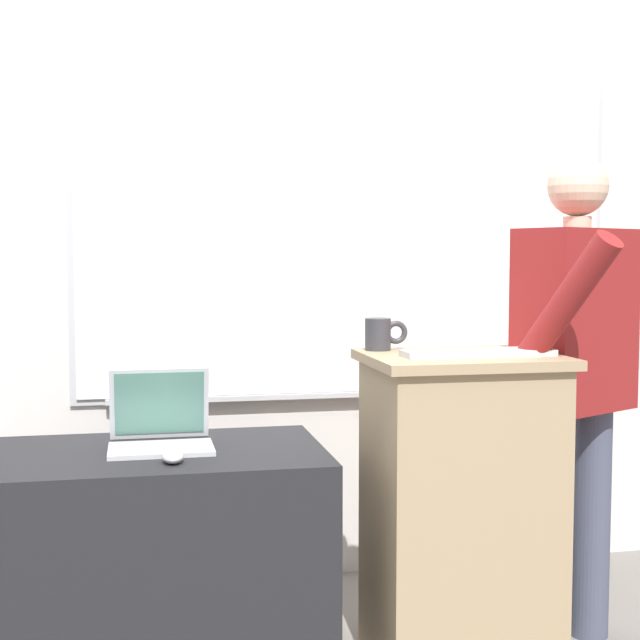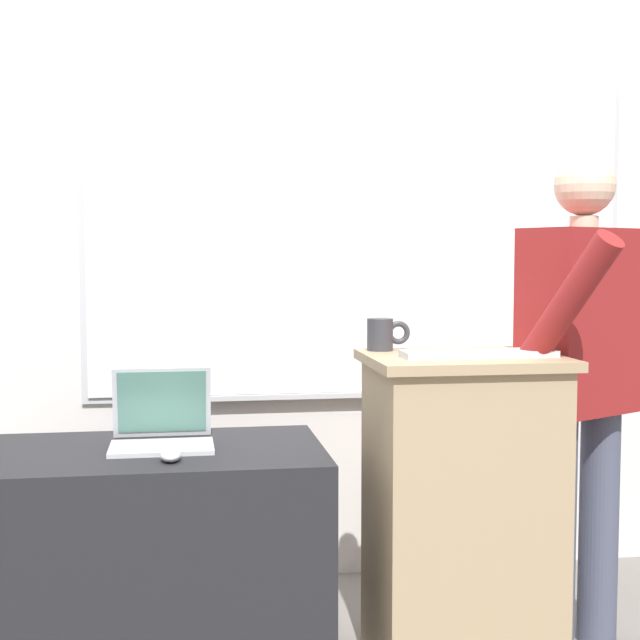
{
  "view_description": "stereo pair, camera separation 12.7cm",
  "coord_description": "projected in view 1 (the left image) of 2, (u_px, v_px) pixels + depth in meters",
  "views": [
    {
      "loc": [
        -0.55,
        -2.21,
        1.3
      ],
      "look_at": [
        -0.01,
        0.41,
        1.1
      ],
      "focal_mm": 50.0,
      "sensor_mm": 36.0,
      "label": 1
    },
    {
      "loc": [
        -0.42,
        -2.23,
        1.3
      ],
      "look_at": [
        -0.01,
        0.41,
        1.1
      ],
      "focal_mm": 50.0,
      "sensor_mm": 36.0,
      "label": 2
    }
  ],
  "objects": [
    {
      "name": "laptop",
      "position": [
        160.0,
        424.0,
        2.7
      ],
      "size": [
        0.31,
        0.26,
        0.24
      ],
      "color": "#B7BABF",
      "rests_on": "side_desk"
    },
    {
      "name": "wireless_keyboard",
      "position": [
        478.0,
        353.0,
        2.65
      ],
      "size": [
        0.46,
        0.12,
        0.02
      ],
      "color": "silver",
      "rests_on": "lectern_podium"
    },
    {
      "name": "back_wall",
      "position": [
        278.0,
        211.0,
        3.55
      ],
      "size": [
        6.4,
        0.17,
        2.96
      ],
      "color": "silver",
      "rests_on": "ground_plane"
    },
    {
      "name": "computer_mouse_by_laptop",
      "position": [
        173.0,
        457.0,
        2.5
      ],
      "size": [
        0.06,
        0.1,
        0.03
      ],
      "color": "#BCBCC1",
      "rests_on": "side_desk"
    },
    {
      "name": "side_desk",
      "position": [
        151.0,
        568.0,
        2.67
      ],
      "size": [
        1.04,
        0.61,
        0.72
      ],
      "color": "black",
      "rests_on": "ground_plane"
    },
    {
      "name": "person_presenter",
      "position": [
        575.0,
        369.0,
        2.91
      ],
      "size": [
        0.58,
        0.66,
        1.62
      ],
      "rotation": [
        0.0,
        0.0,
        0.46
      ],
      "color": "#474C60",
      "rests_on": "ground_plane"
    },
    {
      "name": "lectern_podium",
      "position": [
        460.0,
        515.0,
        2.73
      ],
      "size": [
        0.58,
        0.47,
        1.0
      ],
      "color": "tan",
      "rests_on": "ground_plane"
    },
    {
      "name": "coffee_mug",
      "position": [
        380.0,
        334.0,
        2.81
      ],
      "size": [
        0.14,
        0.08,
        0.1
      ],
      "color": "#333338",
      "rests_on": "lectern_podium"
    }
  ]
}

